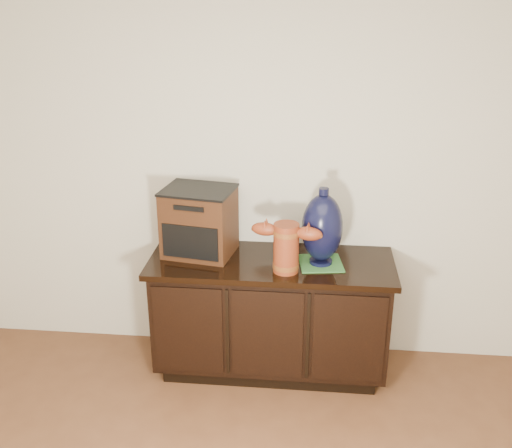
# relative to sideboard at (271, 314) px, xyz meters

# --- Properties ---
(sideboard) EXTENTS (1.46, 0.56, 0.75)m
(sideboard) POSITION_rel_sideboard_xyz_m (0.00, 0.00, 0.00)
(sideboard) COLOR black
(sideboard) RESTS_ON ground
(terracotta_vessel) EXTENTS (0.41, 0.17, 0.29)m
(terracotta_vessel) POSITION_rel_sideboard_xyz_m (0.09, -0.13, 0.53)
(terracotta_vessel) COLOR maroon
(terracotta_vessel) RESTS_ON sideboard
(tv_radio) EXTENTS (0.46, 0.39, 0.41)m
(tv_radio) POSITION_rel_sideboard_xyz_m (-0.44, 0.07, 0.57)
(tv_radio) COLOR #361B0D
(tv_radio) RESTS_ON sideboard
(green_mat) EXTENTS (0.28, 0.28, 0.01)m
(green_mat) POSITION_rel_sideboard_xyz_m (0.29, -0.01, 0.37)
(green_mat) COLOR #2F652D
(green_mat) RESTS_ON sideboard
(lamp_base) EXTENTS (0.27, 0.27, 0.46)m
(lamp_base) POSITION_rel_sideboard_xyz_m (0.29, -0.01, 0.60)
(lamp_base) COLOR black
(lamp_base) RESTS_ON green_mat
(spray_can) EXTENTS (0.06, 0.06, 0.17)m
(spray_can) POSITION_rel_sideboard_xyz_m (0.09, 0.11, 0.45)
(spray_can) COLOR #5B130F
(spray_can) RESTS_ON sideboard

